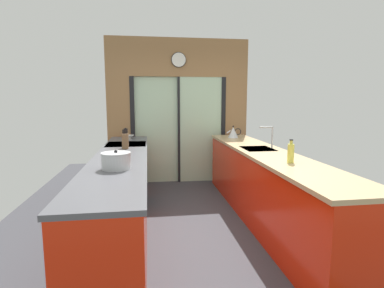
% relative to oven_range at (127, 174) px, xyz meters
% --- Properties ---
extents(ground_plane, '(5.04, 7.60, 0.02)m').
position_rel_oven_range_xyz_m(ground_plane, '(0.91, -0.65, -0.47)').
color(ground_plane, '#38383D').
extents(back_wall_unit, '(2.64, 0.12, 2.70)m').
position_rel_oven_range_xyz_m(back_wall_unit, '(0.91, 1.15, 1.07)').
color(back_wall_unit, olive).
rests_on(back_wall_unit, ground_plane).
extents(left_counter_run, '(0.62, 3.80, 0.92)m').
position_rel_oven_range_xyz_m(left_counter_run, '(-0.00, -1.12, 0.01)').
color(left_counter_run, red).
rests_on(left_counter_run, ground_plane).
extents(right_counter_run, '(0.62, 3.80, 0.92)m').
position_rel_oven_range_xyz_m(right_counter_run, '(1.82, -0.95, 0.01)').
color(right_counter_run, red).
rests_on(right_counter_run, ground_plane).
extents(sink_faucet, '(0.19, 0.02, 0.30)m').
position_rel_oven_range_xyz_m(sink_faucet, '(1.97, -0.70, 0.66)').
color(sink_faucet, '#B7BABC').
rests_on(sink_faucet, right_counter_run).
extents(oven_range, '(0.60, 0.60, 0.92)m').
position_rel_oven_range_xyz_m(oven_range, '(0.00, 0.00, 0.00)').
color(oven_range, black).
rests_on(oven_range, ground_plane).
extents(mixing_bowl, '(0.16, 0.16, 0.07)m').
position_rel_oven_range_xyz_m(mixing_bowl, '(0.02, 0.58, 0.50)').
color(mixing_bowl, silver).
rests_on(mixing_bowl, left_counter_run).
extents(knife_block, '(0.08, 0.14, 0.28)m').
position_rel_oven_range_xyz_m(knife_block, '(0.02, -0.44, 0.57)').
color(knife_block, brown).
rests_on(knife_block, left_counter_run).
extents(stock_pot, '(0.28, 0.28, 0.18)m').
position_rel_oven_range_xyz_m(stock_pot, '(0.02, -1.69, 0.54)').
color(stock_pot, '#B7BABC').
rests_on(stock_pot, left_counter_run).
extents(kettle, '(0.27, 0.18, 0.21)m').
position_rel_oven_range_xyz_m(kettle, '(1.80, 0.52, 0.56)').
color(kettle, '#B7BABC').
rests_on(kettle, right_counter_run).
extents(soap_bottle, '(0.07, 0.07, 0.25)m').
position_rel_oven_range_xyz_m(soap_bottle, '(1.80, -1.66, 0.57)').
color(soap_bottle, '#D1CC4C').
rests_on(soap_bottle, right_counter_run).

